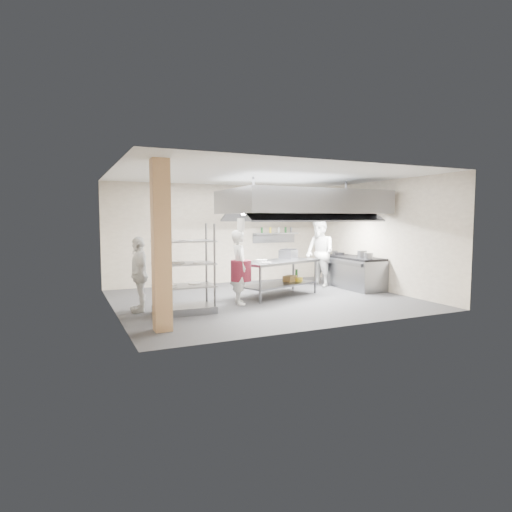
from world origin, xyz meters
name	(u,v)px	position (x,y,z in m)	size (l,w,h in m)	color
floor	(264,299)	(0.00, 0.00, 0.00)	(7.00, 7.00, 0.00)	#2A2A2C
ceiling	(264,176)	(0.00, 0.00, 3.00)	(7.00, 7.00, 0.00)	silver
wall_back	(221,234)	(0.00, 3.00, 1.50)	(7.00, 7.00, 0.00)	tan
wall_left	(113,241)	(-3.50, 0.00, 1.50)	(6.00, 6.00, 0.00)	tan
wall_right	(378,236)	(3.50, 0.00, 1.50)	(6.00, 6.00, 0.00)	tan
column	(161,246)	(-2.90, -1.90, 1.50)	(0.30, 0.30, 3.00)	#DEA972
exhaust_hood	(302,202)	(1.30, 0.40, 2.40)	(4.00, 2.50, 0.60)	gray
hood_strip_a	(271,214)	(0.40, 0.40, 2.08)	(1.60, 0.12, 0.04)	white
hood_strip_b	(330,215)	(2.20, 0.40, 2.08)	(1.60, 0.12, 0.04)	white
wall_shelf	(276,234)	(1.80, 2.84, 1.50)	(1.50, 0.28, 0.04)	gray
island	(278,278)	(0.54, 0.26, 0.46)	(2.23, 0.93, 0.91)	slate
island_worktop	(278,262)	(0.54, 0.26, 0.88)	(2.23, 0.93, 0.06)	gray
island_undershelf	(278,284)	(0.54, 0.26, 0.30)	(2.05, 0.84, 0.04)	slate
pass_rack	(184,269)	(-2.18, -0.68, 0.94)	(1.25, 0.73, 1.87)	slate
cooking_range	(353,273)	(3.08, 0.50, 0.42)	(0.80, 2.00, 0.84)	gray
range_top	(354,258)	(3.08, 0.50, 0.87)	(0.78, 1.96, 0.06)	black
chef_head	(239,267)	(-0.76, -0.28, 0.86)	(0.62, 0.41, 1.71)	white
chef_line	(320,253)	(2.37, 1.16, 0.98)	(0.95, 0.74, 1.96)	silver
chef_plating	(139,274)	(-3.00, -0.12, 0.80)	(0.94, 0.39, 1.60)	silver
griddle	(288,254)	(1.07, 0.71, 1.02)	(0.47, 0.36, 0.23)	slate
wicker_basket	(290,279)	(0.99, 0.46, 0.40)	(0.35, 0.24, 0.15)	olive
stockpot	(362,254)	(3.11, 0.16, 1.00)	(0.27, 0.27, 0.19)	gray
plate_stack	(184,285)	(-2.18, -0.68, 0.60)	(0.28, 0.28, 0.05)	white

